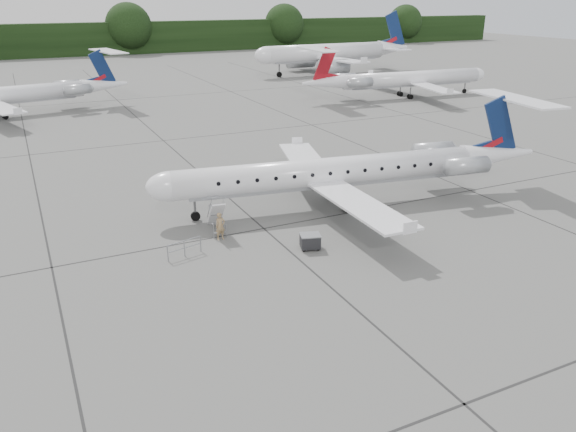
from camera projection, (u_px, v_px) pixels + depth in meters
name	position (u px, v px, depth m)	size (l,w,h in m)	color
ground	(390.00, 244.00, 34.96)	(320.00, 320.00, 0.00)	slate
treeline	(91.00, 39.00, 142.37)	(260.00, 4.00, 8.00)	black
main_regional_jet	(328.00, 158.00, 39.80)	(28.48, 20.50, 7.30)	white
airstair	(216.00, 215.00, 36.39)	(0.85, 2.43, 2.29)	white
passenger	(220.00, 226.00, 35.27)	(0.65, 0.43, 1.79)	#997C53
safety_railing	(184.00, 249.00, 33.09)	(2.20, 0.08, 1.00)	gray
baggage_cart	(310.00, 241.00, 34.09)	(1.16, 0.94, 1.01)	black
bg_narrowbody	(326.00, 44.00, 107.81)	(31.77, 22.87, 11.40)	white
bg_regional_right	(413.00, 71.00, 83.77)	(29.36, 21.14, 7.70)	white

